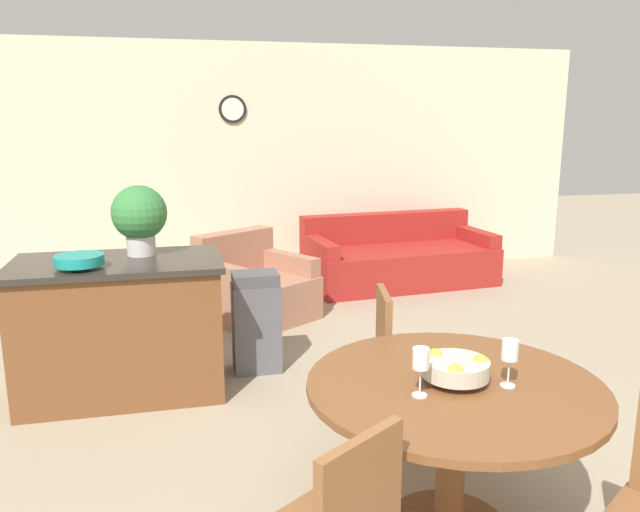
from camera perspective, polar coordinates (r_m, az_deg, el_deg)
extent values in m
cube|color=beige|center=(7.52, -5.41, 8.66)|extent=(8.00, 0.06, 2.70)
cylinder|color=black|center=(7.43, -8.00, 13.15)|extent=(0.32, 0.02, 0.32)
cylinder|color=white|center=(7.41, -7.99, 13.16)|extent=(0.25, 0.01, 0.25)
cylinder|color=brown|center=(2.97, 11.90, -17.67)|extent=(0.13, 0.13, 0.66)
cylinder|color=brown|center=(2.81, 12.22, -11.56)|extent=(1.29, 1.29, 0.03)
cube|color=brown|center=(2.10, 3.69, -21.62)|extent=(0.34, 0.25, 0.45)
cylinder|color=brown|center=(4.01, 10.84, -12.04)|extent=(0.04, 0.04, 0.39)
cylinder|color=brown|center=(3.67, 12.19, -14.49)|extent=(0.04, 0.04, 0.39)
cylinder|color=brown|center=(3.94, 5.27, -12.28)|extent=(0.04, 0.04, 0.39)
cylinder|color=brown|center=(3.60, 6.05, -14.83)|extent=(0.04, 0.04, 0.39)
cube|color=brown|center=(3.71, 8.70, -10.29)|extent=(0.49, 0.49, 0.05)
cube|color=brown|center=(3.59, 5.83, -6.73)|extent=(0.11, 0.39, 0.45)
cylinder|color=#B7B29E|center=(2.80, 12.25, -10.95)|extent=(0.11, 0.11, 0.03)
cylinder|color=#B7B29E|center=(2.78, 12.30, -9.98)|extent=(0.29, 0.29, 0.07)
sphere|color=gold|center=(2.79, 14.44, -9.41)|extent=(0.07, 0.07, 0.07)
sphere|color=gold|center=(2.82, 10.50, -9.01)|extent=(0.07, 0.07, 0.07)
sphere|color=gold|center=(2.67, 12.30, -10.35)|extent=(0.07, 0.07, 0.07)
cylinder|color=silver|center=(2.65, 9.09, -12.46)|extent=(0.06, 0.06, 0.01)
cylinder|color=silver|center=(2.63, 9.13, -11.27)|extent=(0.01, 0.01, 0.11)
cylinder|color=silver|center=(2.59, 9.21, -9.22)|extent=(0.07, 0.07, 0.09)
cylinder|color=silver|center=(2.82, 16.77, -11.27)|extent=(0.06, 0.06, 0.01)
cylinder|color=silver|center=(2.80, 16.85, -10.14)|extent=(0.01, 0.01, 0.11)
cylinder|color=silver|center=(2.76, 16.98, -8.20)|extent=(0.07, 0.07, 0.09)
cube|color=brown|center=(4.45, -17.69, -6.48)|extent=(1.31, 0.72, 0.89)
cube|color=#2D2823|center=(4.32, -18.09, -0.65)|extent=(1.37, 0.78, 0.04)
cylinder|color=teal|center=(4.16, -21.11, -0.92)|extent=(0.11, 0.11, 0.02)
cylinder|color=teal|center=(4.15, -21.16, -0.33)|extent=(0.30, 0.30, 0.06)
cylinder|color=beige|center=(4.43, -16.04, 1.07)|extent=(0.19, 0.19, 0.15)
sphere|color=#387F3D|center=(4.40, -16.21, 3.82)|extent=(0.37, 0.37, 0.37)
cube|color=#56565B|center=(4.67, -5.84, -6.53)|extent=(0.34, 0.26, 0.66)
cube|color=#49494E|center=(4.56, -5.94, -2.08)|extent=(0.33, 0.25, 0.09)
cube|color=maroon|center=(7.13, 7.26, -0.86)|extent=(2.16, 1.17, 0.42)
cube|color=maroon|center=(7.40, 6.06, 2.65)|extent=(2.08, 0.41, 0.34)
cube|color=maroon|center=(6.76, -0.05, -0.83)|extent=(0.24, 0.92, 0.57)
cube|color=maroon|center=(7.57, 13.81, 0.25)|extent=(0.24, 0.92, 0.57)
cube|color=#A87056|center=(5.88, -5.70, -3.83)|extent=(1.19, 1.20, 0.40)
cube|color=#A87056|center=(6.04, -7.91, 0.42)|extent=(0.82, 0.63, 0.39)
cube|color=#A87056|center=(5.64, -8.51, -3.69)|extent=(0.55, 0.75, 0.58)
cube|color=#A87056|center=(6.08, -3.14, -2.36)|extent=(0.55, 0.75, 0.58)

